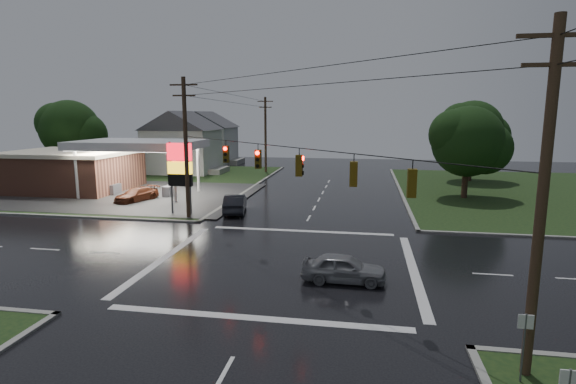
% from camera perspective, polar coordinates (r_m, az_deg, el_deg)
% --- Properties ---
extents(ground, '(120.00, 120.00, 0.00)m').
position_cam_1_polar(ground, '(25.43, -0.46, -8.97)').
color(ground, black).
rests_on(ground, ground).
extents(grass_nw, '(36.00, 36.00, 0.08)m').
position_cam_1_polar(grass_nw, '(58.74, -21.41, 1.22)').
color(grass_nw, black).
rests_on(grass_nw, ground).
extents(gas_station, '(26.20, 18.00, 5.60)m').
position_cam_1_polar(gas_station, '(53.01, -24.77, 2.86)').
color(gas_station, '#2D2D2D').
rests_on(gas_station, ground).
extents(pylon_sign, '(2.00, 0.35, 6.00)m').
position_cam_1_polar(pylon_sign, '(37.47, -13.57, 3.18)').
color(pylon_sign, '#59595E').
rests_on(pylon_sign, ground).
extents(utility_pole_nw, '(2.20, 0.32, 11.00)m').
position_cam_1_polar(utility_pole_nw, '(36.00, -12.84, 5.68)').
color(utility_pole_nw, '#382619').
rests_on(utility_pole_nw, ground).
extents(utility_pole_se, '(2.20, 0.32, 11.00)m').
position_cam_1_polar(utility_pole_se, '(15.32, 29.56, -0.84)').
color(utility_pole_se, '#382619').
rests_on(utility_pole_se, ground).
extents(utility_pole_n, '(2.20, 0.32, 10.50)m').
position_cam_1_polar(utility_pole_n, '(63.25, -2.87, 7.41)').
color(utility_pole_n, '#382619').
rests_on(utility_pole_n, ground).
extents(traffic_signals, '(26.87, 26.87, 1.47)m').
position_cam_1_polar(traffic_signals, '(24.10, -0.44, 5.75)').
color(traffic_signals, black).
rests_on(traffic_signals, ground).
extents(house_near, '(11.05, 8.48, 8.60)m').
position_cam_1_polar(house_near, '(64.90, -13.24, 6.29)').
color(house_near, silver).
rests_on(house_near, ground).
extents(house_far, '(11.05, 8.48, 8.60)m').
position_cam_1_polar(house_far, '(76.41, -10.43, 6.90)').
color(house_far, silver).
rests_on(house_far, ground).
extents(tree_nw_behind, '(8.93, 7.60, 10.00)m').
position_cam_1_polar(tree_nw_behind, '(65.85, -25.85, 7.16)').
color(tree_nw_behind, black).
rests_on(tree_nw_behind, ground).
extents(tree_ne_near, '(7.99, 6.80, 8.98)m').
position_cam_1_polar(tree_ne_near, '(46.80, 22.02, 5.93)').
color(tree_ne_near, black).
rests_on(tree_ne_near, ground).
extents(tree_ne_far, '(8.46, 7.20, 9.80)m').
position_cam_1_polar(tree_ne_far, '(59.13, 22.50, 7.19)').
color(tree_ne_far, black).
rests_on(tree_ne_far, ground).
extents(car_north, '(2.58, 5.00, 1.57)m').
position_cam_1_polar(car_north, '(37.99, -6.73, -1.45)').
color(car_north, black).
rests_on(car_north, ground).
extents(car_crossing, '(4.19, 1.76, 1.42)m').
position_cam_1_polar(car_crossing, '(22.66, 7.09, -9.56)').
color(car_crossing, gray).
rests_on(car_crossing, ground).
extents(car_pump, '(3.36, 4.91, 1.32)m').
position_cam_1_polar(car_pump, '(44.92, -18.68, -0.31)').
color(car_pump, '#522312').
rests_on(car_pump, ground).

